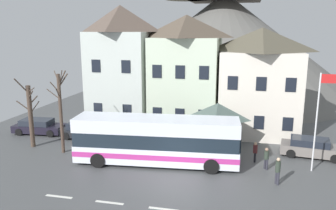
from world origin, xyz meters
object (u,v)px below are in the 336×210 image
object	(u,v)px
bare_tree_01	(30,115)
public_bench	(219,135)
transit_bus	(156,141)
pedestrian_01	(255,150)
parked_car_00	(312,148)
townhouse_00	(122,67)
townhouse_02	(260,82)
parked_car_01	(86,131)
townhouse_01	(186,73)
bare_tree_00	(61,110)
flagpole	(318,115)
pedestrian_02	(266,157)
pedestrian_00	(278,170)
parked_car_02	(39,126)
bus_shelter	(218,111)
hilltop_castle	(223,40)

from	to	relation	value
bare_tree_01	public_bench	bearing A→B (deg)	18.60
transit_bus	pedestrian_01	bearing A→B (deg)	10.22
public_bench	parked_car_00	bearing A→B (deg)	-17.31
townhouse_00	townhouse_02	bearing A→B (deg)	1.55
townhouse_00	bare_tree_01	world-z (taller)	townhouse_00
townhouse_00	parked_car_01	bearing A→B (deg)	-108.97
townhouse_01	bare_tree_00	world-z (taller)	townhouse_01
townhouse_00	flagpole	distance (m)	17.83
transit_bus	pedestrian_02	world-z (taller)	transit_bus
parked_car_00	pedestrian_00	xyz separation A→B (m)	(-2.83, -5.35, 0.26)
parked_car_02	parked_car_00	bearing A→B (deg)	-5.90
parked_car_02	public_bench	size ratio (longest dim) A/B	2.56
townhouse_00	townhouse_01	distance (m)	6.13
parked_car_01	pedestrian_00	world-z (taller)	pedestrian_00
townhouse_01	pedestrian_00	size ratio (longest dim) A/B	6.15
pedestrian_01	bare_tree_01	distance (m)	17.21
flagpole	bare_tree_01	size ratio (longest dim) A/B	1.16
townhouse_00	townhouse_02	size ratio (longest dim) A/B	1.22
parked_car_01	public_bench	bearing A→B (deg)	17.33
pedestrian_01	flagpole	bearing A→B (deg)	-11.72
townhouse_01	transit_bus	world-z (taller)	townhouse_01
transit_bus	pedestrian_01	distance (m)	6.94
pedestrian_02	bare_tree_00	world-z (taller)	bare_tree_00
transit_bus	bus_shelter	xyz separation A→B (m)	(3.80, 3.95, 1.36)
townhouse_02	public_bench	distance (m)	6.03
townhouse_00	parked_car_02	xyz separation A→B (m)	(-6.39, -4.30, -5.00)
townhouse_00	flagpole	bearing A→B (deg)	-25.48
townhouse_01	flagpole	size ratio (longest dim) A/B	1.60
bus_shelter	parked_car_01	distance (m)	11.31
public_bench	townhouse_01	bearing A→B (deg)	139.02
hilltop_castle	public_bench	distance (m)	24.86
townhouse_01	bare_tree_00	distance (m)	11.67
transit_bus	parked_car_00	xyz separation A→B (m)	(10.70, 3.87, -0.98)
transit_bus	parked_car_02	bearing A→B (deg)	154.64
bare_tree_00	bus_shelter	bearing A→B (deg)	16.80
townhouse_00	bus_shelter	bearing A→B (deg)	-26.67
townhouse_01	parked_car_00	size ratio (longest dim) A/B	2.26
parked_car_00	pedestrian_01	distance (m)	4.53
townhouse_00	townhouse_02	distance (m)	12.68
bus_shelter	parked_car_00	world-z (taller)	bus_shelter
hilltop_castle	flagpole	world-z (taller)	hilltop_castle
parked_car_02	bare_tree_00	distance (m)	6.56
flagpole	bare_tree_01	xyz separation A→B (m)	(-20.81, 0.12, -1.19)
pedestrian_00	pedestrian_01	size ratio (longest dim) A/B	1.16
pedestrian_01	bare_tree_01	bearing A→B (deg)	-177.82
parked_car_00	pedestrian_02	world-z (taller)	pedestrian_02
transit_bus	hilltop_castle	bearing A→B (deg)	80.37
townhouse_01	townhouse_02	distance (m)	6.55
transit_bus	bus_shelter	world-z (taller)	bus_shelter
bare_tree_01	parked_car_02	bearing A→B (deg)	116.28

